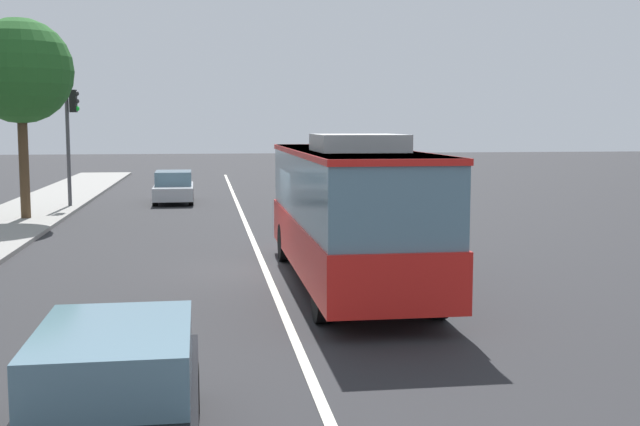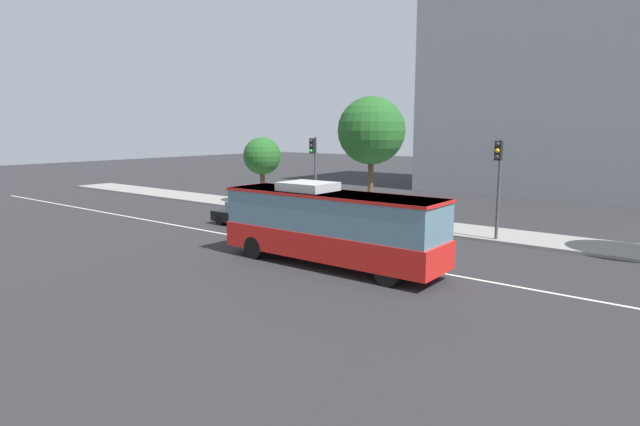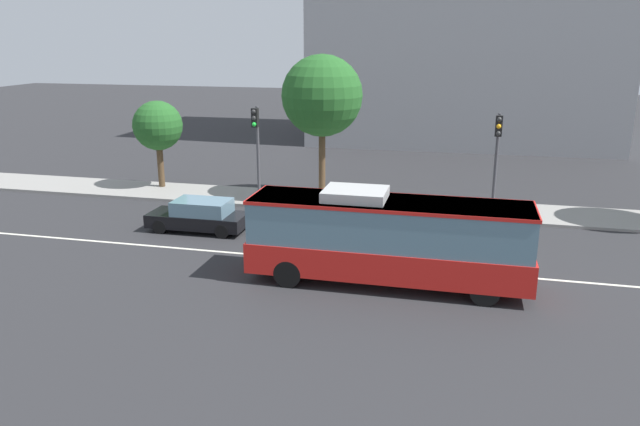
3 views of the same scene
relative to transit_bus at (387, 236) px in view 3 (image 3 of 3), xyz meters
The scene contains 9 objects.
ground_plane 3.38m from the transit_bus, 37.38° to the left, with size 160.00×160.00×0.00m, color #28282B.
sidewalk_kerb 10.73m from the transit_bus, 77.64° to the left, with size 80.00×3.60×0.14m, color gray.
lane_centre_line 3.38m from the transit_bus, 37.38° to the left, with size 76.00×0.16×0.01m, color silver.
transit_bus is the anchor object (origin of this frame).
sedan_black 10.14m from the transit_bus, 155.26° to the left, with size 4.51×1.85×1.46m.
traffic_light_near_corner 12.13m from the transit_bus, 131.55° to the left, with size 0.33×0.62×5.20m.
traffic_light_mid_block 9.80m from the transit_bus, 65.82° to the left, with size 0.33×0.62×5.20m.
street_tree_kerbside_left 12.74m from the transit_bus, 114.24° to the left, with size 4.29×4.29×7.76m.
street_tree_kerbside_right 18.53m from the transit_bus, 142.72° to the left, with size 2.82×2.82×5.12m.
Camera 3 is at (0.17, -22.23, 8.64)m, focal length 34.20 mm.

